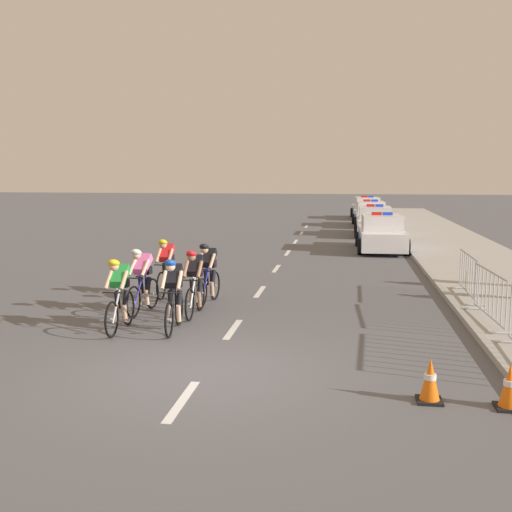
{
  "coord_description": "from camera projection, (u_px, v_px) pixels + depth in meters",
  "views": [
    {
      "loc": [
        2.24,
        -9.26,
        3.23
      ],
      "look_at": [
        0.02,
        5.87,
        1.1
      ],
      "focal_mm": 42.62,
      "sensor_mm": 36.0,
      "label": 1
    }
  ],
  "objects": [
    {
      "name": "ground_plane",
      "position": [
        202.0,
        372.0,
        9.85
      ],
      "size": [
        160.0,
        160.0,
        0.0
      ],
      "primitive_type": "plane",
      "color": "#56565B"
    },
    {
      "name": "sidewalk_slab",
      "position": [
        469.0,
        258.0,
        22.58
      ],
      "size": [
        4.1,
        60.0,
        0.12
      ],
      "primitive_type": "cube",
      "color": "#A3A099",
      "rests_on": "ground"
    },
    {
      "name": "kerb_edge",
      "position": [
        414.0,
        256.0,
        22.86
      ],
      "size": [
        0.16,
        60.0,
        0.13
      ],
      "primitive_type": "cube",
      "color": "#9E9E99",
      "rests_on": "ground"
    },
    {
      "name": "lane_markings_centre",
      "position": [
        282.0,
        260.0,
        22.34
      ],
      "size": [
        0.14,
        29.6,
        0.01
      ],
      "color": "white",
      "rests_on": "ground"
    },
    {
      "name": "cyclist_lead",
      "position": [
        119.0,
        293.0,
        12.28
      ],
      "size": [
        0.42,
        1.72,
        1.56
      ],
      "color": "black",
      "rests_on": "ground"
    },
    {
      "name": "cyclist_second",
      "position": [
        174.0,
        294.0,
        12.26
      ],
      "size": [
        0.44,
        1.72,
        1.56
      ],
      "color": "black",
      "rests_on": "ground"
    },
    {
      "name": "cyclist_third",
      "position": [
        142.0,
        280.0,
        13.85
      ],
      "size": [
        0.45,
        1.72,
        1.56
      ],
      "color": "black",
      "rests_on": "ground"
    },
    {
      "name": "cyclist_fourth",
      "position": [
        195.0,
        281.0,
        13.61
      ],
      "size": [
        0.42,
        1.72,
        1.56
      ],
      "color": "black",
      "rests_on": "ground"
    },
    {
      "name": "cyclist_fifth",
      "position": [
        167.0,
        266.0,
        15.77
      ],
      "size": [
        0.42,
        1.72,
        1.56
      ],
      "color": "black",
      "rests_on": "ground"
    },
    {
      "name": "cyclist_sixth",
      "position": [
        208.0,
        272.0,
        14.84
      ],
      "size": [
        0.45,
        1.72,
        1.56
      ],
      "color": "black",
      "rests_on": "ground"
    },
    {
      "name": "police_car_nearest",
      "position": [
        381.0,
        234.0,
        24.93
      ],
      "size": [
        2.05,
        4.42,
        1.59
      ],
      "color": "white",
      "rests_on": "ground"
    },
    {
      "name": "police_car_second",
      "position": [
        374.0,
        222.0,
        30.9
      ],
      "size": [
        2.02,
        4.41,
        1.59
      ],
      "color": "silver",
      "rests_on": "ground"
    },
    {
      "name": "police_car_third",
      "position": [
        370.0,
        215.0,
        36.15
      ],
      "size": [
        2.12,
        4.46,
        1.59
      ],
      "color": "white",
      "rests_on": "ground"
    },
    {
      "name": "police_car_furthest",
      "position": [
        367.0,
        209.0,
        41.97
      ],
      "size": [
        2.21,
        4.5,
        1.59
      ],
      "color": "silver",
      "rests_on": "ground"
    },
    {
      "name": "crowd_barrier_middle",
      "position": [
        489.0,
        296.0,
        12.68
      ],
      "size": [
        0.59,
        2.32,
        1.07
      ],
      "color": "#B7BABF",
      "rests_on": "sidewalk_slab"
    },
    {
      "name": "crowd_barrier_rear",
      "position": [
        468.0,
        276.0,
        15.15
      ],
      "size": [
        0.53,
        2.32,
        1.07
      ],
      "color": "#B7BABF",
      "rests_on": "sidewalk_slab"
    },
    {
      "name": "traffic_cone_near",
      "position": [
        430.0,
        381.0,
        8.54
      ],
      "size": [
        0.36,
        0.36,
        0.64
      ],
      "color": "black",
      "rests_on": "ground"
    },
    {
      "name": "traffic_cone_mid",
      "position": [
        510.0,
        387.0,
        8.29
      ],
      "size": [
        0.36,
        0.36,
        0.64
      ],
      "color": "black",
      "rests_on": "ground"
    }
  ]
}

